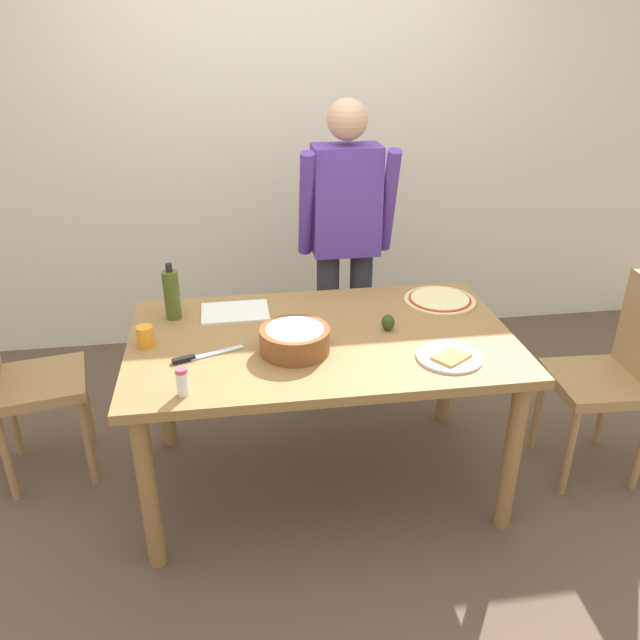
# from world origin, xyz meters

# --- Properties ---
(ground) EXTENTS (8.00, 8.00, 0.00)m
(ground) POSITION_xyz_m (0.00, 0.00, 0.00)
(ground) COLOR brown
(wall_back) EXTENTS (5.60, 0.10, 2.60)m
(wall_back) POSITION_xyz_m (0.00, 1.60, 1.30)
(wall_back) COLOR silver
(wall_back) RESTS_ON ground
(dining_table) EXTENTS (1.60, 0.96, 0.76)m
(dining_table) POSITION_xyz_m (0.00, 0.00, 0.67)
(dining_table) COLOR olive
(dining_table) RESTS_ON ground
(person_cook) EXTENTS (0.49, 0.25, 1.62)m
(person_cook) POSITION_xyz_m (0.24, 0.76, 0.94)
(person_cook) COLOR #2D2D38
(person_cook) RESTS_ON ground
(chair_wooden_left) EXTENTS (0.47, 0.47, 0.95)m
(chair_wooden_left) POSITION_xyz_m (-1.32, 0.26, 0.54)
(chair_wooden_left) COLOR #A37A4C
(chair_wooden_left) RESTS_ON ground
(chair_wooden_right) EXTENTS (0.42, 0.42, 0.95)m
(chair_wooden_right) POSITION_xyz_m (1.32, -0.09, 0.54)
(chair_wooden_right) COLOR #A37A4C
(chair_wooden_right) RESTS_ON ground
(pizza_raw_on_board) EXTENTS (0.33, 0.33, 0.02)m
(pizza_raw_on_board) POSITION_xyz_m (0.60, 0.26, 0.77)
(pizza_raw_on_board) COLOR beige
(pizza_raw_on_board) RESTS_ON dining_table
(plate_with_slice) EXTENTS (0.26, 0.26, 0.02)m
(plate_with_slice) POSITION_xyz_m (0.47, -0.27, 0.77)
(plate_with_slice) COLOR white
(plate_with_slice) RESTS_ON dining_table
(popcorn_bowl) EXTENTS (0.28, 0.28, 0.11)m
(popcorn_bowl) POSITION_xyz_m (-0.13, -0.12, 0.82)
(popcorn_bowl) COLOR brown
(popcorn_bowl) RESTS_ON dining_table
(olive_oil_bottle) EXTENTS (0.07, 0.07, 0.26)m
(olive_oil_bottle) POSITION_xyz_m (-0.62, 0.27, 0.87)
(olive_oil_bottle) COLOR #47561E
(olive_oil_bottle) RESTS_ON dining_table
(cup_orange) EXTENTS (0.07, 0.07, 0.08)m
(cup_orange) POSITION_xyz_m (-0.72, 0.02, 0.80)
(cup_orange) COLOR orange
(cup_orange) RESTS_ON dining_table
(salt_shaker) EXTENTS (0.04, 0.04, 0.11)m
(salt_shaker) POSITION_xyz_m (-0.55, -0.38, 0.81)
(salt_shaker) COLOR white
(salt_shaker) RESTS_ON dining_table
(cutting_board_white) EXTENTS (0.30, 0.22, 0.01)m
(cutting_board_white) POSITION_xyz_m (-0.35, 0.28, 0.77)
(cutting_board_white) COLOR white
(cutting_board_white) RESTS_ON dining_table
(chef_knife) EXTENTS (0.28, 0.12, 0.02)m
(chef_knife) POSITION_xyz_m (-0.50, -0.11, 0.77)
(chef_knife) COLOR silver
(chef_knife) RESTS_ON dining_table
(avocado) EXTENTS (0.06, 0.06, 0.07)m
(avocado) POSITION_xyz_m (0.29, 0.02, 0.80)
(avocado) COLOR #2D4219
(avocado) RESTS_ON dining_table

